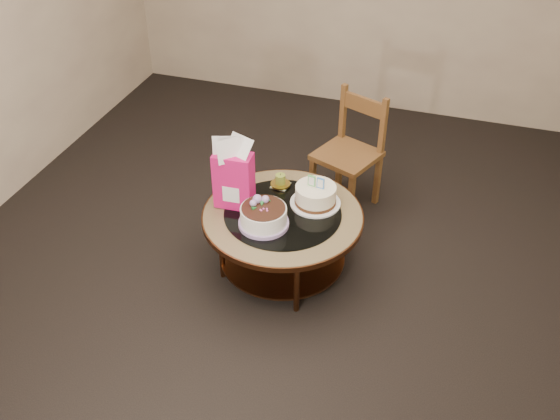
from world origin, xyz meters
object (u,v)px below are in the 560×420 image
(gift_bag, at_px, (233,173))
(dining_chair, at_px, (350,152))
(decorated_cake, at_px, (263,217))
(cream_cake, at_px, (316,196))
(coffee_table, at_px, (283,223))

(gift_bag, relative_size, dining_chair, 0.55)
(decorated_cake, height_order, cream_cake, cream_cake)
(gift_bag, bearing_deg, coffee_table, -1.31)
(decorated_cake, distance_m, dining_chair, 1.06)
(coffee_table, bearing_deg, dining_chair, 74.69)
(coffee_table, distance_m, dining_chair, 0.90)
(cream_cake, bearing_deg, coffee_table, -129.09)
(coffee_table, height_order, cream_cake, cream_cake)
(coffee_table, height_order, gift_bag, gift_bag)
(gift_bag, bearing_deg, cream_cake, 15.96)
(decorated_cake, relative_size, gift_bag, 0.65)
(coffee_table, xyz_separation_m, cream_cake, (0.17, 0.16, 0.14))
(gift_bag, distance_m, dining_chair, 1.06)
(coffee_table, relative_size, decorated_cake, 3.29)
(cream_cake, height_order, dining_chair, dining_chair)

